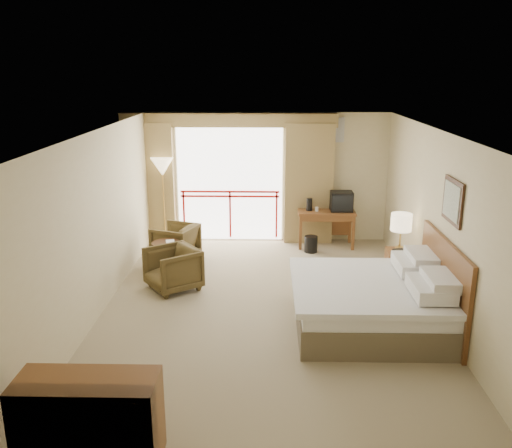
{
  "coord_description": "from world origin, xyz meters",
  "views": [
    {
      "loc": [
        0.0,
        -7.68,
        3.56
      ],
      "look_at": [
        -0.18,
        0.4,
        1.23
      ],
      "focal_mm": 38.0,
      "sensor_mm": 36.0,
      "label": 1
    }
  ],
  "objects_px": {
    "nightstand": "(399,268)",
    "armchair_near": "(174,289)",
    "tv": "(341,201)",
    "side_table": "(166,252)",
    "floor_lamp": "(162,170)",
    "dresser": "(89,421)",
    "table_lamp": "(401,223)",
    "wastebasket": "(311,244)",
    "desk": "(326,218)",
    "bed": "(373,302)",
    "armchair_far": "(176,259)"
  },
  "relations": [
    {
      "from": "table_lamp",
      "to": "desk",
      "type": "relative_size",
      "value": 0.53
    },
    {
      "from": "bed",
      "to": "side_table",
      "type": "bearing_deg",
      "value": 147.71
    },
    {
      "from": "table_lamp",
      "to": "side_table",
      "type": "xyz_separation_m",
      "value": [
        -4.04,
        0.49,
        -0.71
      ]
    },
    {
      "from": "bed",
      "to": "table_lamp",
      "type": "relative_size",
      "value": 3.46
    },
    {
      "from": "nightstand",
      "to": "table_lamp",
      "type": "relative_size",
      "value": 0.99
    },
    {
      "from": "tv",
      "to": "side_table",
      "type": "distance_m",
      "value": 3.7
    },
    {
      "from": "desk",
      "to": "table_lamp",
      "type": "bearing_deg",
      "value": -65.91
    },
    {
      "from": "table_lamp",
      "to": "armchair_near",
      "type": "distance_m",
      "value": 3.96
    },
    {
      "from": "bed",
      "to": "floor_lamp",
      "type": "bearing_deg",
      "value": 134.1
    },
    {
      "from": "dresser",
      "to": "bed",
      "type": "bearing_deg",
      "value": 42.92
    },
    {
      "from": "desk",
      "to": "side_table",
      "type": "distance_m",
      "value": 3.42
    },
    {
      "from": "nightstand",
      "to": "armchair_near",
      "type": "bearing_deg",
      "value": -172.57
    },
    {
      "from": "bed",
      "to": "armchair_near",
      "type": "distance_m",
      "value": 3.35
    },
    {
      "from": "armchair_far",
      "to": "floor_lamp",
      "type": "xyz_separation_m",
      "value": [
        -0.38,
        1.0,
        1.56
      ]
    },
    {
      "from": "tv",
      "to": "floor_lamp",
      "type": "relative_size",
      "value": 0.25
    },
    {
      "from": "nightstand",
      "to": "desk",
      "type": "relative_size",
      "value": 0.52
    },
    {
      "from": "table_lamp",
      "to": "side_table",
      "type": "relative_size",
      "value": 1.11
    },
    {
      "from": "armchair_far",
      "to": "nightstand",
      "type": "bearing_deg",
      "value": 93.63
    },
    {
      "from": "wastebasket",
      "to": "dresser",
      "type": "height_order",
      "value": "dresser"
    },
    {
      "from": "armchair_far",
      "to": "armchair_near",
      "type": "relative_size",
      "value": 0.96
    },
    {
      "from": "wastebasket",
      "to": "armchair_far",
      "type": "distance_m",
      "value": 2.69
    },
    {
      "from": "floor_lamp",
      "to": "dresser",
      "type": "distance_m",
      "value": 6.72
    },
    {
      "from": "floor_lamp",
      "to": "dresser",
      "type": "bearing_deg",
      "value": -85.52
    },
    {
      "from": "nightstand",
      "to": "table_lamp",
      "type": "height_order",
      "value": "table_lamp"
    },
    {
      "from": "desk",
      "to": "tv",
      "type": "relative_size",
      "value": 2.61
    },
    {
      "from": "dresser",
      "to": "nightstand",
      "type": "bearing_deg",
      "value": 49.45
    },
    {
      "from": "armchair_near",
      "to": "floor_lamp",
      "type": "distance_m",
      "value": 2.98
    },
    {
      "from": "table_lamp",
      "to": "wastebasket",
      "type": "distance_m",
      "value": 2.32
    },
    {
      "from": "table_lamp",
      "to": "armchair_far",
      "type": "distance_m",
      "value": 4.3
    },
    {
      "from": "armchair_far",
      "to": "dresser",
      "type": "bearing_deg",
      "value": 21.79
    },
    {
      "from": "bed",
      "to": "armchair_near",
      "type": "height_order",
      "value": "bed"
    },
    {
      "from": "bed",
      "to": "dresser",
      "type": "xyz_separation_m",
      "value": [
        -3.13,
        -2.84,
        0.06
      ]
    },
    {
      "from": "desk",
      "to": "tv",
      "type": "xyz_separation_m",
      "value": [
        0.3,
        -0.06,
        0.37
      ]
    },
    {
      "from": "nightstand",
      "to": "tv",
      "type": "xyz_separation_m",
      "value": [
        -0.72,
        2.07,
        0.65
      ]
    },
    {
      "from": "nightstand",
      "to": "wastebasket",
      "type": "height_order",
      "value": "nightstand"
    },
    {
      "from": "tv",
      "to": "armchair_far",
      "type": "height_order",
      "value": "tv"
    },
    {
      "from": "nightstand",
      "to": "armchair_near",
      "type": "relative_size",
      "value": 0.77
    },
    {
      "from": "armchair_near",
      "to": "nightstand",
      "type": "bearing_deg",
      "value": 58.14
    },
    {
      "from": "armchair_near",
      "to": "side_table",
      "type": "xyz_separation_m",
      "value": [
        -0.25,
        0.8,
        0.38
      ]
    },
    {
      "from": "bed",
      "to": "dresser",
      "type": "bearing_deg",
      "value": -137.81
    },
    {
      "from": "nightstand",
      "to": "table_lamp",
      "type": "distance_m",
      "value": 0.78
    },
    {
      "from": "table_lamp",
      "to": "armchair_near",
      "type": "height_order",
      "value": "table_lamp"
    },
    {
      "from": "bed",
      "to": "armchair_far",
      "type": "distance_m",
      "value": 4.29
    },
    {
      "from": "desk",
      "to": "armchair_far",
      "type": "distance_m",
      "value": 3.16
    },
    {
      "from": "side_table",
      "to": "floor_lamp",
      "type": "bearing_deg",
      "value": 101.29
    },
    {
      "from": "table_lamp",
      "to": "armchair_far",
      "type": "xyz_separation_m",
      "value": [
        -3.99,
        1.15,
        -1.09
      ]
    },
    {
      "from": "desk",
      "to": "floor_lamp",
      "type": "relative_size",
      "value": 0.64
    },
    {
      "from": "nightstand",
      "to": "dresser",
      "type": "distance_m",
      "value": 5.85
    },
    {
      "from": "armchair_near",
      "to": "floor_lamp",
      "type": "bearing_deg",
      "value": 157.57
    },
    {
      "from": "nightstand",
      "to": "floor_lamp",
      "type": "height_order",
      "value": "floor_lamp"
    }
  ]
}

